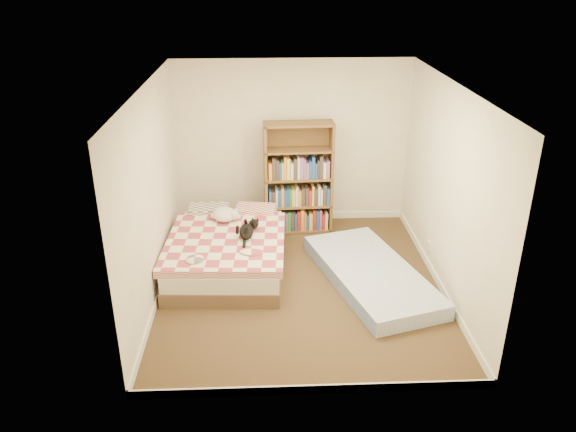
{
  "coord_description": "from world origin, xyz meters",
  "views": [
    {
      "loc": [
        -0.43,
        -6.13,
        3.72
      ],
      "look_at": [
        -0.14,
        0.3,
        0.82
      ],
      "focal_mm": 35.0,
      "sensor_mm": 36.0,
      "label": 1
    }
  ],
  "objects_px": {
    "bookshelf": "(298,193)",
    "floor_mattress": "(371,275)",
    "white_dog": "(225,215)",
    "black_cat": "(247,230)",
    "bed": "(228,249)"
  },
  "relations": [
    {
      "from": "bookshelf",
      "to": "black_cat",
      "type": "xyz_separation_m",
      "value": [
        -0.74,
        -1.18,
        -0.04
      ]
    },
    {
      "from": "bookshelf",
      "to": "floor_mattress",
      "type": "height_order",
      "value": "bookshelf"
    },
    {
      "from": "bed",
      "to": "floor_mattress",
      "type": "height_order",
      "value": "bed"
    },
    {
      "from": "bookshelf",
      "to": "floor_mattress",
      "type": "xyz_separation_m",
      "value": [
        0.84,
        -1.6,
        -0.5
      ]
    },
    {
      "from": "bed",
      "to": "black_cat",
      "type": "xyz_separation_m",
      "value": [
        0.26,
        -0.08,
        0.31
      ]
    },
    {
      "from": "bed",
      "to": "floor_mattress",
      "type": "xyz_separation_m",
      "value": [
        1.84,
        -0.5,
        -0.15
      ]
    },
    {
      "from": "bookshelf",
      "to": "floor_mattress",
      "type": "relative_size",
      "value": 0.76
    },
    {
      "from": "bed",
      "to": "white_dog",
      "type": "bearing_deg",
      "value": 98.53
    },
    {
      "from": "bookshelf",
      "to": "floor_mattress",
      "type": "bearing_deg",
      "value": -64.95
    },
    {
      "from": "bookshelf",
      "to": "white_dog",
      "type": "distance_m",
      "value": 1.27
    },
    {
      "from": "bed",
      "to": "bookshelf",
      "type": "bearing_deg",
      "value": 50.53
    },
    {
      "from": "floor_mattress",
      "to": "black_cat",
      "type": "height_order",
      "value": "black_cat"
    },
    {
      "from": "black_cat",
      "to": "white_dog",
      "type": "height_order",
      "value": "white_dog"
    },
    {
      "from": "floor_mattress",
      "to": "white_dog",
      "type": "bearing_deg",
      "value": 138.25
    },
    {
      "from": "bed",
      "to": "white_dog",
      "type": "distance_m",
      "value": 0.51
    }
  ]
}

